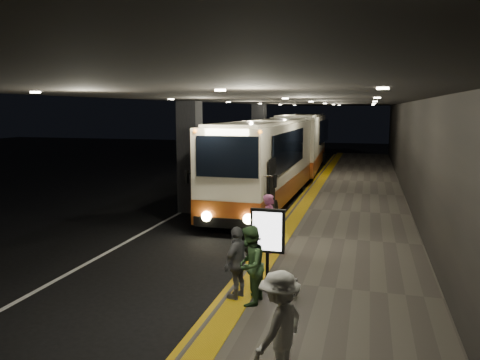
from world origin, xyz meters
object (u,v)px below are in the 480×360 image
Objects in this scene: bag_polka at (290,286)px; stanchion_post at (257,260)px; coach_main at (265,166)px; passenger_waiting_green at (250,265)px; coach_second at (302,145)px; passenger_waiting_grey at (238,262)px; passenger_waiting_white at (279,327)px; info_sign at (267,232)px; passenger_boarding at (270,224)px.

bag_polka is 1.13m from stanchion_post.
coach_main reaches higher than passenger_waiting_green.
coach_second reaches higher than coach_main.
passenger_waiting_white is at bearing 44.22° from passenger_waiting_grey.
coach_main is 30.36× the size of bag_polka.
coach_main is 6.78× the size of passenger_waiting_white.
stanchion_post is (-0.22, -0.11, -0.64)m from info_sign.
coach_main is 6.96× the size of passenger_waiting_green.
passenger_boarding is 2.22m from stanchion_post.
coach_main is 7.25m from passenger_boarding.
stanchion_post is (-1.25, 3.87, -0.33)m from passenger_waiting_white.
passenger_boarding is 1.64× the size of stanchion_post.
coach_main reaches higher than bag_polka.
coach_second reaches higher than passenger_boarding.
info_sign is at bearing -144.65° from passenger_waiting_white.
passenger_waiting_green is at bearing -136.07° from passenger_waiting_white.
passenger_boarding is at bearing -87.01° from coach_second.
coach_main reaches higher than stanchion_post.
info_sign is at bearing -86.52° from coach_second.
passenger_waiting_white is at bearing -72.08° from stanchion_post.
coach_second is 11.71× the size of stanchion_post.
stanchion_post is at bearing -154.75° from info_sign.
passenger_waiting_green is (2.00, -10.51, -0.72)m from coach_main.
passenger_waiting_white is (1.40, -6.06, 0.01)m from passenger_boarding.
passenger_waiting_grey is at bearing -121.68° from passenger_waiting_green.
passenger_waiting_green is 0.96× the size of info_sign.
passenger_waiting_white reaches higher than passenger_waiting_green.
coach_main is at bearing 105.45° from bag_polka.
bag_polka is at bearing 131.13° from passenger_waiting_grey.
passenger_waiting_white is (1.09, -2.56, 0.02)m from passenger_waiting_green.
passenger_boarding reaches higher than bag_polka.
passenger_boarding is at bearing -146.14° from passenger_waiting_white.
stanchion_post is at bearing -87.16° from coach_second.
passenger_waiting_grey is 1.55× the size of stanchion_post.
info_sign is (0.06, 1.41, 0.32)m from passenger_waiting_green.
coach_second is at bearing 95.23° from stanchion_post.
passenger_boarding is at bearing 109.96° from bag_polka.
coach_main is 11.32m from coach_second.
passenger_waiting_grey is (1.69, -10.29, -0.76)m from coach_main.
info_sign reaches higher than passenger_waiting_green.
info_sign is at bearing -76.43° from coach_main.
passenger_boarding is 0.98× the size of passenger_waiting_white.
coach_main reaches higher than passenger_boarding.
info_sign is (-1.03, 3.97, 0.30)m from passenger_waiting_white.
passenger_waiting_white is at bearing -83.34° from bag_polka.
coach_main is at bearing 102.43° from info_sign.
info_sign reaches higher than bag_polka.
passenger_waiting_grey is at bearing -156.26° from bag_polka.
coach_second is at bearing 6.59° from passenger_boarding.
passenger_waiting_green reaches higher than bag_polka.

